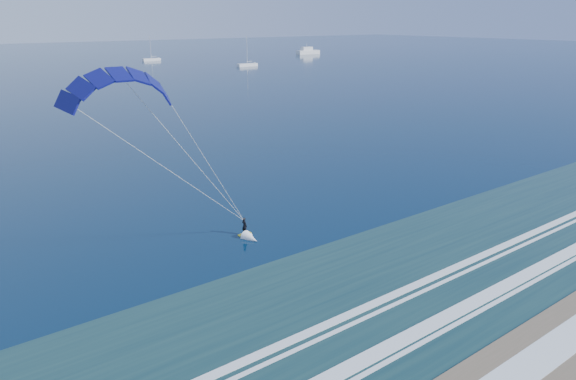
# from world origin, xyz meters

# --- Properties ---
(ground) EXTENTS (900.00, 900.00, 0.00)m
(ground) POSITION_xyz_m (0.00, 0.00, 0.00)
(ground) COLOR #072840
(ground) RESTS_ON ground
(kitesurfer_rig) EXTENTS (17.65, 7.50, 16.96)m
(kitesurfer_rig) POSITION_xyz_m (-11.60, 22.16, 8.63)
(kitesurfer_rig) COLOR yellow
(kitesurfer_rig) RESTS_ON ground
(motor_yacht) EXTENTS (14.01, 3.74, 5.92)m
(motor_yacht) POSITION_xyz_m (154.19, 215.16, 1.53)
(motor_yacht) COLOR white
(motor_yacht) RESTS_ON ground
(sailboat_3) EXTENTS (8.21, 2.40, 11.28)m
(sailboat_3) POSITION_xyz_m (66.57, 221.16, 0.68)
(sailboat_3) COLOR white
(sailboat_3) RESTS_ON ground
(sailboat_4) EXTENTS (8.76, 2.40, 11.87)m
(sailboat_4) POSITION_xyz_m (86.93, 170.72, 0.68)
(sailboat_4) COLOR white
(sailboat_4) RESTS_ON ground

